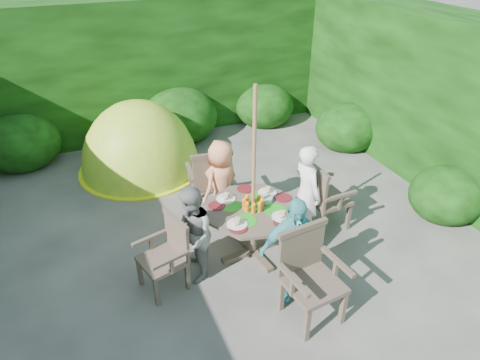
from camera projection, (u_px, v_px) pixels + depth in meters
name	position (u px, v px, depth m)	size (l,w,h in m)	color
ground	(209.00, 246.00, 5.53)	(60.00, 60.00, 0.00)	#494741
hedge_enclosure	(174.00, 119.00, 5.94)	(9.00, 9.00, 2.50)	black
patio_table	(253.00, 215.00, 5.14)	(1.31, 1.31, 0.82)	#44372C
parasol_pole	(254.00, 178.00, 4.87)	(0.04, 0.04, 2.20)	#906139
garden_chair_right	(323.00, 196.00, 5.66)	(0.52, 0.58, 0.93)	#44372C
garden_chair_left	(167.00, 253.00, 4.73)	(0.57, 0.61, 0.85)	#44372C
garden_chair_back	(210.00, 179.00, 5.97)	(0.63, 0.58, 0.96)	#44372C
garden_chair_front	(309.00, 274.00, 4.36)	(0.64, 0.58, 0.98)	#44372C
child_right	(306.00, 192.00, 5.44)	(0.47, 0.31, 1.30)	white
child_left	(192.00, 235.00, 4.78)	(0.58, 0.45, 1.19)	gray
child_back	(222.00, 183.00, 5.71)	(0.60, 0.39, 1.22)	#FF9669
child_front	(293.00, 249.00, 4.51)	(0.74, 0.31, 1.27)	#4FB6BA
dome_tent	(142.00, 168.00, 7.29)	(2.32, 2.32, 2.37)	#9CD428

